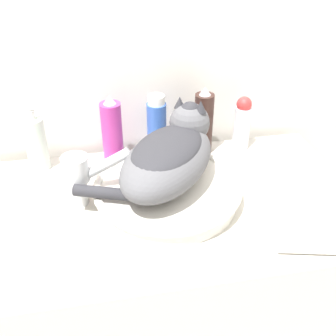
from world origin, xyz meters
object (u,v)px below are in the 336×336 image
(cat, at_px, (169,154))
(shampoo_bottle_tall, at_px, (157,128))
(soap_pump_bottle, at_px, (36,143))
(cream_tube, at_px, (317,248))
(faucet, at_px, (81,175))
(deodorant_stick, at_px, (242,123))
(hairspray_can_black, at_px, (204,123))
(spray_bottle_trigger, at_px, (112,132))

(cat, bearing_deg, shampoo_bottle_tall, 36.36)
(soap_pump_bottle, relative_size, cream_tube, 1.14)
(cat, distance_m, faucet, 0.21)
(cat, height_order, deodorant_stick, cat)
(shampoo_bottle_tall, bearing_deg, hairspray_can_black, 0.00)
(deodorant_stick, xyz_separation_m, cream_tube, (0.02, -0.45, -0.07))
(cat, relative_size, spray_bottle_trigger, 1.99)
(faucet, relative_size, soap_pump_bottle, 0.89)
(faucet, bearing_deg, cat, 3.69)
(soap_pump_bottle, bearing_deg, deodorant_stick, -0.00)
(faucet, bearing_deg, soap_pump_bottle, 129.99)
(deodorant_stick, distance_m, spray_bottle_trigger, 0.37)
(spray_bottle_trigger, bearing_deg, faucet, -115.53)
(hairspray_can_black, distance_m, soap_pump_bottle, 0.46)
(shampoo_bottle_tall, relative_size, spray_bottle_trigger, 0.95)
(spray_bottle_trigger, bearing_deg, hairspray_can_black, -0.00)
(soap_pump_bottle, height_order, cream_tube, soap_pump_bottle)
(cat, bearing_deg, hairspray_can_black, 2.27)
(cat, relative_size, shampoo_bottle_tall, 2.09)
(faucet, distance_m, deodorant_stick, 0.49)
(faucet, distance_m, spray_bottle_trigger, 0.20)
(deodorant_stick, relative_size, soap_pump_bottle, 0.88)
(deodorant_stick, distance_m, hairspray_can_black, 0.12)
(deodorant_stick, bearing_deg, hairspray_can_black, 180.00)
(spray_bottle_trigger, bearing_deg, deodorant_stick, -0.00)
(cat, xyz_separation_m, hairspray_can_black, (0.14, 0.20, -0.03))
(cat, xyz_separation_m, shampoo_bottle_tall, (0.00, 0.20, -0.03))
(cat, bearing_deg, spray_bottle_trigger, 68.78)
(spray_bottle_trigger, bearing_deg, soap_pump_bottle, 180.00)
(hairspray_can_black, distance_m, cream_tube, 0.47)
(deodorant_stick, height_order, shampoo_bottle_tall, shampoo_bottle_tall)
(faucet, relative_size, cream_tube, 1.02)
(shampoo_bottle_tall, bearing_deg, soap_pump_bottle, 180.00)
(faucet, bearing_deg, cream_tube, -21.70)
(soap_pump_bottle, bearing_deg, cat, -31.20)
(cat, xyz_separation_m, soap_pump_bottle, (-0.32, 0.20, -0.05))
(hairspray_can_black, height_order, cream_tube, hairspray_can_black)
(cat, relative_size, deodorant_stick, 2.41)
(cat, height_order, hairspray_can_black, cat)
(shampoo_bottle_tall, distance_m, soap_pump_bottle, 0.33)
(hairspray_can_black, relative_size, cream_tube, 1.24)
(cat, bearing_deg, cream_tube, -96.17)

